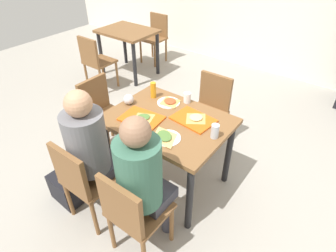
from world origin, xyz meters
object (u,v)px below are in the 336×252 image
object	(u,v)px
person_in_brown_jacket	(143,177)
condiment_bottle	(153,90)
background_chair_far	(156,34)
plastic_cup_a	(187,98)
tray_red_far	(193,119)
main_table	(168,129)
tray_red_near	(142,118)
person_in_red	(92,147)
pizza_slice_a	(143,118)
soda_can	(215,131)
chair_near_right	(132,212)
chair_near_left	(83,179)
background_table	(128,38)
pizza_slice_b	(196,118)
foil_bundle	(129,99)
chair_left_end	(102,110)
plastic_cup_b	(145,135)
handbag	(65,190)
background_chair_near	(95,60)
paper_plate_near_edge	(167,138)
pizza_slice_d	(164,136)
chair_far_side	(210,106)
pizza_slice_c	(170,101)

from	to	relation	value
person_in_brown_jacket	condiment_bottle	distance (m)	1.07
background_chair_far	plastic_cup_a	bearing A→B (deg)	-44.83
tray_red_far	main_table	bearing A→B (deg)	-147.18
tray_red_near	person_in_brown_jacket	bearing A→B (deg)	-47.90
person_in_red	pizza_slice_a	size ratio (longest dim) A/B	5.77
main_table	background_chair_far	size ratio (longest dim) A/B	1.25
person_in_red	soda_can	world-z (taller)	person_in_red
chair_near_right	soda_can	size ratio (longest dim) A/B	7.04
chair_near_left	plastic_cup_a	xyz separation A→B (m)	(0.24, 1.13, 0.31)
background_table	pizza_slice_b	bearing A→B (deg)	-33.44
foil_bundle	plastic_cup_a	bearing A→B (deg)	40.24
chair_left_end	foil_bundle	world-z (taller)	foil_bundle
person_in_brown_jacket	pizza_slice_b	xyz separation A→B (m)	(-0.06, 0.78, 0.04)
tray_red_far	pizza_slice_b	size ratio (longest dim) A/B	1.77
pizza_slice_a	plastic_cup_a	distance (m)	0.51
pizza_slice_b	condiment_bottle	xyz separation A→B (m)	(-0.56, 0.09, 0.06)
main_table	tray_red_near	xyz separation A→B (m)	(-0.19, -0.14, 0.12)
tray_red_far	plastic_cup_a	world-z (taller)	plastic_cup_a
pizza_slice_a	plastic_cup_b	size ratio (longest dim) A/B	2.20
chair_near_right	handbag	world-z (taller)	chair_near_right
handbag	background_chair_near	world-z (taller)	background_chair_near
paper_plate_near_edge	handbag	bearing A→B (deg)	-143.29
background_chair_near	background_chair_far	xyz separation A→B (m)	(0.00, 1.47, 0.00)
chair_near_right	background_chair_near	xyz separation A→B (m)	(-2.33, 1.69, 0.00)
plastic_cup_a	background_table	distance (m)	2.42
chair_left_end	tray_red_far	bearing A→B (deg)	6.25
plastic_cup_a	foil_bundle	world-z (taller)	same
person_in_red	paper_plate_near_edge	bearing A→B (deg)	44.64
pizza_slice_a	background_table	xyz separation A→B (m)	(-1.90, 1.78, -0.16)
chair_left_end	condiment_bottle	xyz separation A→B (m)	(0.57, 0.22, 0.34)
tray_red_near	pizza_slice_a	world-z (taller)	pizza_slice_a
pizza_slice_d	chair_near_left	bearing A→B (deg)	-126.26
tray_red_far	background_chair_near	world-z (taller)	background_chair_near
plastic_cup_a	background_chair_far	size ratio (longest dim) A/B	0.12
background_chair_far	main_table	bearing A→B (deg)	-48.94
paper_plate_near_edge	foil_bundle	size ratio (longest dim) A/B	2.20
condiment_bottle	pizza_slice_a	bearing A→B (deg)	-63.46
chair_left_end	tray_red_far	size ratio (longest dim) A/B	2.39
chair_left_end	person_in_brown_jacket	size ratio (longest dim) A/B	0.68
chair_far_side	chair_left_end	bearing A→B (deg)	-139.46
tray_red_far	background_chair_far	world-z (taller)	background_chair_far
pizza_slice_a	handbag	size ratio (longest dim) A/B	0.69
pizza_slice_c	person_in_brown_jacket	bearing A→B (deg)	-64.50
soda_can	pizza_slice_c	bearing A→B (deg)	160.91
pizza_slice_d	plastic_cup_b	bearing A→B (deg)	-134.95
person_in_red	foil_bundle	world-z (taller)	person_in_red
chair_left_end	pizza_slice_c	distance (m)	0.85
soda_can	pizza_slice_d	bearing A→B (deg)	-141.61
main_table	soda_can	size ratio (longest dim) A/B	8.83
chair_left_end	person_in_brown_jacket	xyz separation A→B (m)	(1.19, -0.65, 0.25)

